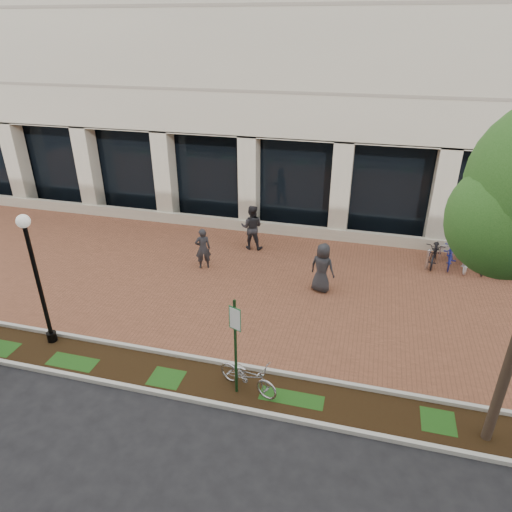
% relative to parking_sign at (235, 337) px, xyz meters
% --- Properties ---
extents(ground, '(120.00, 120.00, 0.00)m').
position_rel_parking_sign_xyz_m(ground, '(-0.49, 5.41, -1.72)').
color(ground, black).
rests_on(ground, ground).
extents(brick_plaza, '(40.00, 9.00, 0.01)m').
position_rel_parking_sign_xyz_m(brick_plaza, '(-0.49, 5.41, -1.72)').
color(brick_plaza, brown).
rests_on(brick_plaza, ground).
extents(planting_strip, '(40.00, 1.50, 0.01)m').
position_rel_parking_sign_xyz_m(planting_strip, '(-0.49, 0.16, -1.72)').
color(planting_strip, black).
rests_on(planting_strip, ground).
extents(curb_plaza_side, '(40.00, 0.12, 0.12)m').
position_rel_parking_sign_xyz_m(curb_plaza_side, '(-0.49, 0.91, -1.66)').
color(curb_plaza_side, beige).
rests_on(curb_plaza_side, ground).
extents(curb_street_side, '(40.00, 0.12, 0.12)m').
position_rel_parking_sign_xyz_m(curb_street_side, '(-0.49, -0.59, -1.66)').
color(curb_street_side, beige).
rests_on(curb_street_side, ground).
extents(parking_sign, '(0.34, 0.07, 2.75)m').
position_rel_parking_sign_xyz_m(parking_sign, '(0.00, 0.00, 0.00)').
color(parking_sign, '#163C1A').
rests_on(parking_sign, ground).
extents(lamppost, '(0.36, 0.36, 3.99)m').
position_rel_parking_sign_xyz_m(lamppost, '(-5.86, 0.65, 0.54)').
color(lamppost, black).
rests_on(lamppost, ground).
extents(locked_bicycle, '(1.81, 1.12, 0.90)m').
position_rel_parking_sign_xyz_m(locked_bicycle, '(0.26, 0.17, -1.27)').
color(locked_bicycle, '#B3B4B8').
rests_on(locked_bicycle, ground).
extents(pedestrian_left, '(0.70, 0.61, 1.62)m').
position_rel_parking_sign_xyz_m(pedestrian_left, '(-3.14, 6.08, -0.91)').
color(pedestrian_left, '#2A2A2F').
rests_on(pedestrian_left, ground).
extents(pedestrian_mid, '(0.95, 0.76, 1.88)m').
position_rel_parking_sign_xyz_m(pedestrian_mid, '(-1.81, 8.21, -0.79)').
color(pedestrian_mid, '#27272C').
rests_on(pedestrian_mid, ground).
extents(pedestrian_right, '(1.01, 0.81, 1.78)m').
position_rel_parking_sign_xyz_m(pedestrian_right, '(1.42, 5.54, -0.83)').
color(pedestrian_right, '#27282C').
rests_on(pedestrian_right, ground).
extents(bollard, '(0.12, 0.12, 0.87)m').
position_rel_parking_sign_xyz_m(bollard, '(5.10, 8.05, -1.28)').
color(bollard, silver).
rests_on(bollard, ground).
extents(bike_rack_cluster, '(4.27, 2.03, 1.13)m').
position_rel_parking_sign_xyz_m(bike_rack_cluster, '(7.06, 8.65, -1.19)').
color(bike_rack_cluster, black).
rests_on(bike_rack_cluster, ground).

